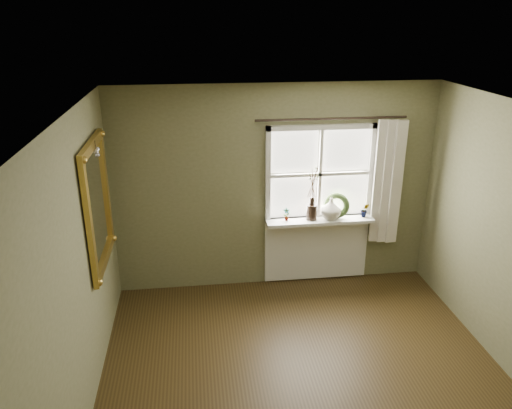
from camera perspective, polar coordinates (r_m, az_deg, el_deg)
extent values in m
plane|color=#372711|center=(4.97, 6.58, -21.57)|extent=(4.50, 4.50, 0.00)
plane|color=silver|center=(3.73, 8.26, 9.21)|extent=(4.50, 4.50, 0.00)
cube|color=#6B6A46|center=(6.25, 2.17, 1.93)|extent=(4.00, 0.10, 2.60)
cube|color=#6B6A46|center=(4.22, -21.21, -9.68)|extent=(0.10, 4.50, 2.60)
cube|color=silver|center=(6.44, 7.07, -1.56)|extent=(1.36, 0.06, 0.06)
cube|color=silver|center=(6.08, 7.57, 8.75)|extent=(1.36, 0.06, 0.06)
cube|color=silver|center=(6.11, 1.39, 3.24)|extent=(0.06, 0.06, 1.24)
cube|color=silver|center=(6.42, 12.95, 3.61)|extent=(0.06, 0.06, 1.24)
cube|color=silver|center=(6.23, 7.31, 3.45)|extent=(1.24, 0.05, 0.04)
cube|color=silver|center=(6.23, 7.31, 3.45)|extent=(0.04, 0.05, 1.12)
cube|color=white|center=(6.10, 4.41, 6.06)|extent=(0.59, 0.01, 0.53)
cube|color=white|center=(6.26, 10.28, 6.18)|extent=(0.59, 0.01, 0.53)
cube|color=white|center=(6.28, 4.26, 0.86)|extent=(0.59, 0.01, 0.53)
cube|color=white|center=(6.44, 9.94, 1.10)|extent=(0.59, 0.01, 0.53)
cube|color=silver|center=(6.34, 7.29, -1.82)|extent=(1.36, 0.26, 0.04)
cube|color=silver|center=(6.62, 6.88, -4.96)|extent=(1.36, 0.04, 0.88)
cylinder|color=black|center=(6.27, 6.37, -0.88)|extent=(0.16, 0.16, 0.20)
imported|color=beige|center=(6.32, 8.56, -0.46)|extent=(0.30, 0.30, 0.27)
torus|color=#344B21|center=(6.38, 9.20, -0.40)|extent=(0.35, 0.26, 0.33)
imported|color=#344B21|center=(6.21, 3.50, -1.14)|extent=(0.10, 0.07, 0.17)
imported|color=#344B21|center=(6.47, 12.32, -0.62)|extent=(0.12, 0.11, 0.18)
cube|color=beige|center=(6.45, 14.72, 2.44)|extent=(0.36, 0.12, 1.59)
cylinder|color=black|center=(6.04, 8.67, 9.67)|extent=(1.84, 0.03, 0.03)
cube|color=white|center=(5.22, -17.69, -0.01)|extent=(0.02, 0.90, 1.11)
cube|color=#B08834|center=(5.05, -18.34, 6.41)|extent=(0.05, 1.09, 0.09)
cube|color=#B08834|center=(5.46, -16.89, -5.93)|extent=(0.05, 1.09, 0.09)
cube|color=#B08834|center=(4.77, -18.54, -2.16)|extent=(0.05, 0.09, 1.11)
cube|color=#B08834|center=(5.69, -16.79, 1.80)|extent=(0.05, 0.09, 1.11)
sphere|color=silver|center=(5.02, -17.77, 5.78)|extent=(0.04, 0.04, 0.04)
sphere|color=silver|center=(5.06, -17.67, 5.43)|extent=(0.04, 0.04, 0.04)
sphere|color=silver|center=(5.08, -17.67, 6.07)|extent=(0.04, 0.04, 0.04)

